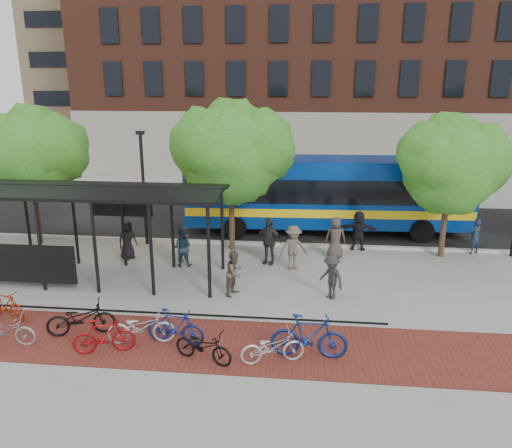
# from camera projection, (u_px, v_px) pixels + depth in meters

# --- Properties ---
(ground) EXTENTS (160.00, 160.00, 0.00)m
(ground) POSITION_uv_depth(u_px,v_px,m) (298.00, 280.00, 18.77)
(ground) COLOR #9E9E99
(ground) RESTS_ON ground
(asphalt_street) EXTENTS (160.00, 8.00, 0.01)m
(asphalt_street) POSITION_uv_depth(u_px,v_px,m) (302.00, 222.00, 26.40)
(asphalt_street) COLOR black
(asphalt_street) RESTS_ON ground
(curb) EXTENTS (160.00, 0.25, 0.12)m
(curb) POSITION_uv_depth(u_px,v_px,m) (300.00, 245.00, 22.57)
(curb) COLOR #B7B7B2
(curb) RESTS_ON ground
(brick_strip) EXTENTS (24.00, 3.00, 0.01)m
(brick_strip) POSITION_uv_depth(u_px,v_px,m) (223.00, 345.00, 14.19)
(brick_strip) COLOR maroon
(brick_strip) RESTS_ON ground
(bike_rack_rail) EXTENTS (12.00, 0.05, 0.95)m
(bike_rack_rail) POSITION_uv_depth(u_px,v_px,m) (186.00, 328.00, 15.18)
(bike_rack_rail) COLOR black
(bike_rack_rail) RESTS_ON ground
(building_brick) EXTENTS (55.00, 14.00, 20.00)m
(building_brick) POSITION_uv_depth(u_px,v_px,m) (434.00, 44.00, 39.79)
(building_brick) COLOR brown
(building_brick) RESTS_ON ground
(building_tower) EXTENTS (22.00, 22.00, 30.00)m
(building_tower) POSITION_uv_depth(u_px,v_px,m) (163.00, 5.00, 54.36)
(building_tower) COLOR #7A664C
(building_tower) RESTS_ON ground
(bus_shelter) EXTENTS (10.60, 3.07, 3.60)m
(bus_shelter) POSITION_uv_depth(u_px,v_px,m) (77.00, 200.00, 18.29)
(bus_shelter) COLOR black
(bus_shelter) RESTS_ON ground
(tree_a) EXTENTS (4.90, 4.00, 6.18)m
(tree_a) POSITION_uv_depth(u_px,v_px,m) (31.00, 151.00, 21.97)
(tree_a) COLOR #382619
(tree_a) RESTS_ON ground
(tree_b) EXTENTS (5.15, 4.20, 6.47)m
(tree_b) POSITION_uv_depth(u_px,v_px,m) (233.00, 149.00, 21.01)
(tree_b) COLOR #382619
(tree_b) RESTS_ON ground
(tree_c) EXTENTS (4.66, 3.80, 5.92)m
(tree_c) POSITION_uv_depth(u_px,v_px,m) (453.00, 162.00, 20.22)
(tree_c) COLOR #382619
(tree_c) RESTS_ON ground
(lamp_post_left) EXTENTS (0.35, 0.20, 5.12)m
(lamp_post_left) POSITION_uv_depth(u_px,v_px,m) (143.00, 185.00, 22.14)
(lamp_post_left) COLOR black
(lamp_post_left) RESTS_ON ground
(bus) EXTENTS (13.61, 3.67, 3.64)m
(bus) POSITION_uv_depth(u_px,v_px,m) (327.00, 190.00, 24.15)
(bus) COLOR navy
(bus) RESTS_ON ground
(bike_1) EXTENTS (1.72, 0.98, 0.99)m
(bike_1) POSITION_uv_depth(u_px,v_px,m) (5.00, 305.00, 15.57)
(bike_1) COLOR #9B280E
(bike_1) RESTS_ON ground
(bike_2) EXTENTS (1.81, 0.78, 0.93)m
(bike_2) POSITION_uv_depth(u_px,v_px,m) (4.00, 331.00, 14.06)
(bike_2) COLOR gray
(bike_2) RESTS_ON ground
(bike_4) EXTENTS (2.08, 1.25, 1.03)m
(bike_4) POSITION_uv_depth(u_px,v_px,m) (81.00, 318.00, 14.65)
(bike_4) COLOR black
(bike_4) RESTS_ON ground
(bike_5) EXTENTS (1.75, 0.93, 1.01)m
(bike_5) POSITION_uv_depth(u_px,v_px,m) (104.00, 336.00, 13.67)
(bike_5) COLOR maroon
(bike_5) RESTS_ON ground
(bike_6) EXTENTS (2.01, 1.05, 1.00)m
(bike_6) POSITION_uv_depth(u_px,v_px,m) (141.00, 327.00, 14.17)
(bike_6) COLOR #BBBBBE
(bike_6) RESTS_ON ground
(bike_7) EXTENTS (1.81, 0.78, 1.05)m
(bike_7) POSITION_uv_depth(u_px,v_px,m) (175.00, 327.00, 14.13)
(bike_7) COLOR navy
(bike_7) RESTS_ON ground
(bike_8) EXTENTS (1.81, 1.14, 0.90)m
(bike_8) POSITION_uv_depth(u_px,v_px,m) (203.00, 346.00, 13.26)
(bike_8) COLOR black
(bike_8) RESTS_ON ground
(bike_10) EXTENTS (1.84, 1.09, 0.91)m
(bike_10) POSITION_uv_depth(u_px,v_px,m) (272.00, 347.00, 13.21)
(bike_10) COLOR #B8B8BB
(bike_10) RESTS_ON ground
(bike_11) EXTENTS (2.11, 0.64, 1.26)m
(bike_11) POSITION_uv_depth(u_px,v_px,m) (309.00, 336.00, 13.40)
(bike_11) COLOR navy
(bike_11) RESTS_ON ground
(pedestrian_0) EXTENTS (0.94, 0.97, 1.68)m
(pedestrian_0) POSITION_uv_depth(u_px,v_px,m) (127.00, 239.00, 20.82)
(pedestrian_0) COLOR black
(pedestrian_0) RESTS_ON ground
(pedestrian_1) EXTENTS (0.64, 0.51, 1.52)m
(pedestrian_1) POSITION_uv_depth(u_px,v_px,m) (184.00, 244.00, 20.44)
(pedestrian_1) COLOR #3F3A32
(pedestrian_1) RESTS_ON ground
(pedestrian_2) EXTENTS (0.83, 0.67, 1.59)m
(pedestrian_2) POSITION_uv_depth(u_px,v_px,m) (182.00, 247.00, 19.99)
(pedestrian_2) COLOR #1C3043
(pedestrian_2) RESTS_ON ground
(pedestrian_3) EXTENTS (1.34, 1.07, 1.81)m
(pedestrian_3) POSITION_uv_depth(u_px,v_px,m) (293.00, 248.00, 19.57)
(pedestrian_3) COLOR brown
(pedestrian_3) RESTS_ON ground
(pedestrian_4) EXTENTS (1.23, 0.81, 1.94)m
(pedestrian_4) POSITION_uv_depth(u_px,v_px,m) (269.00, 241.00, 20.20)
(pedestrian_4) COLOR #2B2B2B
(pedestrian_4) RESTS_ON ground
(pedestrian_5) EXTENTS (1.70, 0.77, 1.77)m
(pedestrian_5) POSITION_uv_depth(u_px,v_px,m) (358.00, 230.00, 21.89)
(pedestrian_5) COLOR black
(pedestrian_5) RESTS_ON ground
(pedestrian_6) EXTENTS (0.88, 0.59, 1.78)m
(pedestrian_6) POSITION_uv_depth(u_px,v_px,m) (335.00, 237.00, 20.91)
(pedestrian_6) COLOR #403633
(pedestrian_6) RESTS_ON ground
(pedestrian_7) EXTENTS (0.68, 0.61, 1.56)m
(pedestrian_7) POSITION_uv_depth(u_px,v_px,m) (475.00, 236.00, 21.42)
(pedestrian_7) COLOR #1A283E
(pedestrian_7) RESTS_ON ground
(pedestrian_8) EXTENTS (0.87, 0.96, 1.61)m
(pedestrian_8) POSITION_uv_depth(u_px,v_px,m) (235.00, 273.00, 17.33)
(pedestrian_8) COLOR #51463C
(pedestrian_8) RESTS_ON ground
(pedestrian_9) EXTENTS (1.12, 1.13, 1.56)m
(pedestrian_9) POSITION_uv_depth(u_px,v_px,m) (331.00, 277.00, 17.00)
(pedestrian_9) COLOR #2A2A2A
(pedestrian_9) RESTS_ON ground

